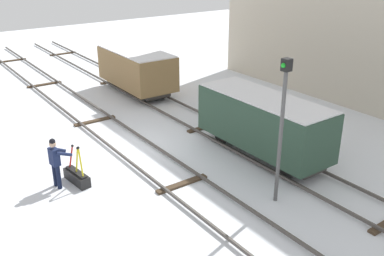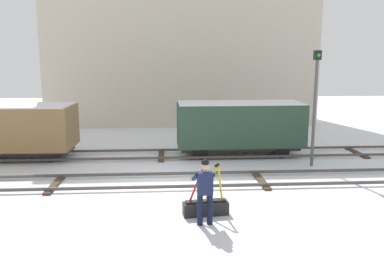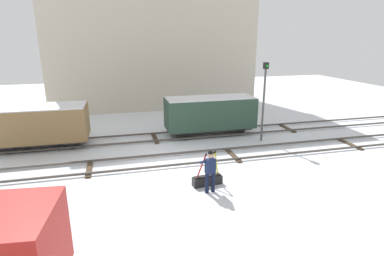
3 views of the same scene
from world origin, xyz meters
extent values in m
plane|color=silver|center=(0.00, 0.00, 0.00)|extent=(60.00, 60.00, 0.00)
cube|color=#4C4742|center=(0.00, -0.72, 0.13)|extent=(44.00, 0.07, 0.10)
cube|color=#4C4742|center=(0.00, 0.72, 0.13)|extent=(44.00, 0.07, 0.10)
cube|color=#423323|center=(-3.52, 0.00, 0.04)|extent=(0.24, 1.94, 0.08)
cube|color=#423323|center=(3.52, 0.00, 0.04)|extent=(0.24, 1.94, 0.08)
cube|color=#4C4742|center=(0.00, 2.98, 0.13)|extent=(44.00, 0.07, 0.10)
cube|color=#4C4742|center=(0.00, 4.42, 0.13)|extent=(44.00, 0.07, 0.10)
cube|color=#423323|center=(0.00, 3.70, 0.04)|extent=(0.24, 1.94, 0.08)
cube|color=#423323|center=(8.80, 3.70, 0.04)|extent=(0.24, 1.94, 0.08)
cube|color=black|center=(1.31, -2.77, 0.18)|extent=(1.27, 0.50, 0.36)
cube|color=black|center=(1.31, -2.77, 0.39)|extent=(1.13, 0.33, 0.06)
cylinder|color=red|center=(1.04, -2.80, 0.85)|extent=(0.45, 0.11, 0.99)
sphere|color=black|center=(1.24, -2.78, 1.33)|extent=(0.09, 0.09, 0.09)
cylinder|color=yellow|center=(1.45, -2.76, 0.87)|extent=(0.34, 0.09, 1.03)
sphere|color=black|center=(1.59, -2.74, 1.37)|extent=(0.09, 0.09, 0.09)
cylinder|color=yellow|center=(1.70, -2.73, 0.88)|extent=(0.19, 0.08, 1.05)
sphere|color=black|center=(1.64, -2.73, 1.40)|extent=(0.09, 0.09, 0.09)
cylinder|color=#111831|center=(1.09, -3.42, 0.41)|extent=(0.15, 0.15, 0.82)
cylinder|color=#111831|center=(1.35, -3.39, 0.41)|extent=(0.15, 0.15, 0.82)
cube|color=#192347|center=(1.22, -3.41, 1.11)|extent=(0.41, 0.28, 0.58)
sphere|color=tan|center=(1.22, -3.41, 1.55)|extent=(0.22, 0.22, 0.22)
sphere|color=black|center=(1.22, -3.41, 1.64)|extent=(0.20, 0.20, 0.20)
cylinder|color=#192347|center=(0.99, -3.19, 1.21)|extent=(0.17, 0.55, 0.34)
cylinder|color=#192347|center=(1.40, -3.14, 1.20)|extent=(0.17, 0.55, 0.33)
cylinder|color=#4C4C4C|center=(6.01, 1.85, 2.08)|extent=(0.12, 0.12, 4.17)
cube|color=black|center=(6.01, 1.85, 4.35)|extent=(0.24, 0.24, 0.36)
sphere|color=green|center=(6.01, 1.72, 4.35)|extent=(0.14, 0.14, 0.14)
cube|color=beige|center=(1.26, 14.20, 6.16)|extent=(16.93, 6.56, 12.32)
cube|color=#2D2B28|center=(3.43, 3.70, 0.40)|extent=(5.17, 1.17, 0.20)
cube|color=#284233|center=(3.43, 3.70, 1.40)|extent=(5.45, 1.94, 1.81)
cube|color=white|center=(3.43, 3.70, 2.34)|extent=(5.34, 1.86, 0.06)
cylinder|color=black|center=(1.67, 3.17, 0.35)|extent=(0.70, 0.10, 0.70)
cylinder|color=black|center=(1.66, 4.21, 0.35)|extent=(0.70, 0.10, 0.70)
cylinder|color=black|center=(5.20, 3.18, 0.35)|extent=(0.70, 0.10, 0.70)
cylinder|color=black|center=(5.20, 4.23, 0.35)|extent=(0.70, 0.10, 0.70)
cube|color=#2D2B28|center=(-6.19, 3.70, 0.40)|extent=(4.71, 1.42, 0.20)
cube|color=olive|center=(-6.19, 3.70, 1.38)|extent=(4.97, 2.32, 1.77)
cube|color=white|center=(-6.19, 3.70, 2.30)|extent=(4.87, 2.23, 0.06)
cylinder|color=black|center=(-4.59, 3.06, 0.35)|extent=(0.70, 0.11, 0.70)
cylinder|color=black|center=(-4.58, 4.30, 0.35)|extent=(0.70, 0.11, 0.70)
camera|label=1|loc=(14.06, -7.12, 7.34)|focal=40.79mm
camera|label=2|loc=(0.29, -12.77, 4.22)|focal=36.27mm
camera|label=3|loc=(-2.11, -13.81, 5.84)|focal=28.84mm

